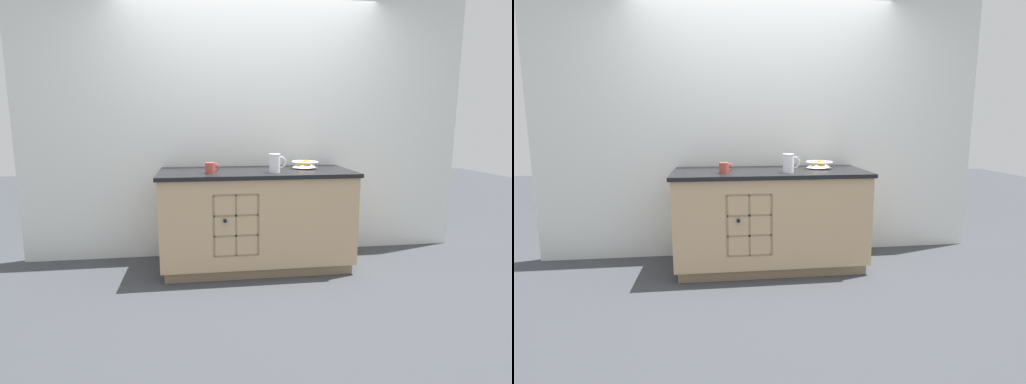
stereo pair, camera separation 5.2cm
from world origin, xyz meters
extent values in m
plane|color=#383A3F|center=(0.00, 0.00, 0.00)|extent=(14.00, 14.00, 0.00)
cube|color=silver|center=(0.00, 0.43, 1.27)|extent=(4.40, 0.06, 2.55)
cube|color=#8B7354|center=(0.00, 0.00, 0.04)|extent=(1.64, 0.66, 0.09)
cube|color=tan|center=(0.00, 0.00, 0.48)|extent=(1.70, 0.72, 0.78)
cube|color=black|center=(0.00, 0.00, 0.89)|extent=(1.74, 0.76, 0.03)
cube|color=#8B7354|center=(-0.22, -0.26, 0.49)|extent=(0.37, 0.01, 0.52)
cube|color=#8B7354|center=(-0.40, -0.31, 0.49)|extent=(0.02, 0.10, 0.52)
cube|color=#8B7354|center=(-0.03, -0.31, 0.49)|extent=(0.02, 0.10, 0.52)
cube|color=#8B7354|center=(-0.22, -0.31, 0.23)|extent=(0.37, 0.10, 0.02)
cube|color=#8B7354|center=(-0.22, -0.31, 0.40)|extent=(0.37, 0.10, 0.02)
cube|color=#8B7354|center=(-0.22, -0.31, 0.58)|extent=(0.37, 0.10, 0.02)
cube|color=#8B7354|center=(-0.22, -0.31, 0.75)|extent=(0.37, 0.10, 0.02)
cube|color=#8B7354|center=(-0.22, -0.31, 0.49)|extent=(0.02, 0.10, 0.52)
cylinder|color=black|center=(-0.31, -0.21, 0.54)|extent=(0.08, 0.19, 0.08)
cylinder|color=black|center=(-0.31, -0.34, 0.54)|extent=(0.03, 0.08, 0.03)
cylinder|color=silver|center=(0.48, 0.09, 0.91)|extent=(0.12, 0.12, 0.01)
cone|color=silver|center=(0.48, 0.09, 0.94)|extent=(0.24, 0.24, 0.06)
torus|color=silver|center=(0.48, 0.09, 0.96)|extent=(0.26, 0.26, 0.02)
sphere|color=gold|center=(0.43, 0.07, 0.95)|extent=(0.07, 0.07, 0.07)
sphere|color=gold|center=(0.48, 0.11, 0.94)|extent=(0.07, 0.07, 0.07)
sphere|color=orange|center=(0.49, 0.04, 0.95)|extent=(0.08, 0.08, 0.08)
cylinder|color=white|center=(0.14, -0.18, 0.99)|extent=(0.10, 0.10, 0.16)
torus|color=white|center=(0.14, -0.18, 1.06)|extent=(0.10, 0.10, 0.01)
torus|color=white|center=(0.19, -0.18, 0.99)|extent=(0.10, 0.01, 0.10)
cylinder|color=#B7473D|center=(-0.42, -0.15, 0.95)|extent=(0.08, 0.08, 0.09)
torus|color=#B7473D|center=(-0.37, -0.15, 0.95)|extent=(0.07, 0.01, 0.07)
camera|label=1|loc=(-0.51, -3.56, 1.34)|focal=28.00mm
camera|label=2|loc=(-0.46, -3.56, 1.34)|focal=28.00mm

